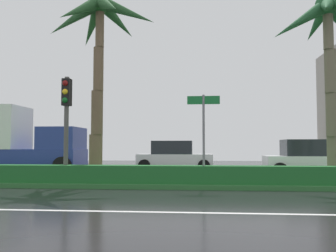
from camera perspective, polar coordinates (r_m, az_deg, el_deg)
name	(u,v)px	position (r m, az deg, el deg)	size (l,w,h in m)	color
ground_plane	(220,183)	(14.89, 8.17, -8.77)	(90.00, 42.00, 0.10)	black
near_lane_divider_stripe	(239,213)	(7.97, 11.00, -13.26)	(81.00, 0.14, 0.01)	white
median_strip	(222,182)	(13.89, 8.40, -8.66)	(85.50, 4.00, 0.15)	#2D6B33
median_hedge	(224,175)	(12.46, 8.76, -7.55)	(76.50, 0.70, 0.60)	#1E6028
palm_tree_mid_left	(100,32)	(15.10, -10.64, 14.27)	(4.38, 4.23, 7.43)	brown
palm_tree_centre_left	(329,34)	(15.34, 23.84, 13.04)	(4.19, 4.34, 7.05)	#68614B
traffic_signal_median_left	(66,109)	(13.41, -15.62, 2.53)	(0.28, 0.43, 3.72)	#4C4C47
street_name_sign	(204,126)	(12.35, 5.59, -0.05)	(1.10, 0.08, 3.00)	slate
box_truck_lead	(19,144)	(20.22, -22.27, -2.56)	(6.40, 2.64, 3.46)	navy
car_in_traffic_leading	(174,156)	(21.10, 0.97, -4.77)	(4.30, 2.02, 1.72)	white
car_in_traffic_second	(311,159)	(18.32, 21.43, -4.79)	(4.30, 2.02, 1.72)	white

